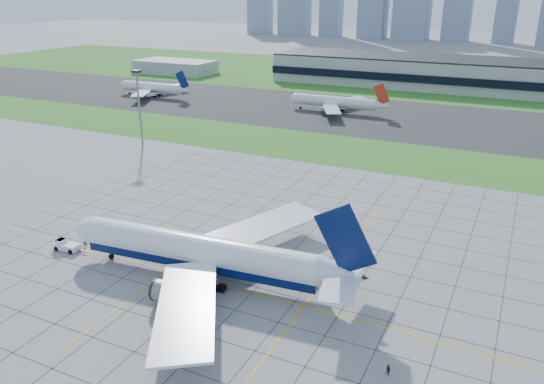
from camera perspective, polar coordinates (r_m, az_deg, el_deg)
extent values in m
plane|color=gray|center=(100.17, -5.74, -9.16)|extent=(1400.00, 1400.00, 0.00)
cube|color=#386D1F|center=(176.94, 9.63, 4.20)|extent=(700.00, 35.00, 0.04)
cube|color=#383838|center=(228.66, 13.68, 7.70)|extent=(700.00, 75.00, 0.04)
cube|color=#386D1F|center=(335.24, 18.03, 11.34)|extent=(700.00, 145.00, 0.04)
cube|color=#474744|center=(135.57, -21.06, -2.21)|extent=(0.18, 130.00, 0.02)
cube|color=#474744|center=(130.11, -18.61, -2.85)|extent=(0.18, 130.00, 0.02)
cube|color=#474744|center=(124.92, -15.96, -3.54)|extent=(0.18, 130.00, 0.02)
cube|color=#474744|center=(120.05, -13.08, -4.28)|extent=(0.18, 130.00, 0.02)
cube|color=#474744|center=(115.52, -9.96, -5.07)|extent=(0.18, 130.00, 0.02)
cube|color=#474744|center=(111.39, -6.58, -5.91)|extent=(0.18, 130.00, 0.02)
cube|color=#474744|center=(107.69, -2.95, -6.78)|extent=(0.18, 130.00, 0.02)
cube|color=#474744|center=(104.47, 0.93, -7.68)|extent=(0.18, 130.00, 0.02)
cube|color=#474744|center=(101.79, 5.06, -8.60)|extent=(0.18, 130.00, 0.02)
cube|color=#474744|center=(99.67, 9.41, -9.51)|extent=(0.18, 130.00, 0.02)
cube|color=#474744|center=(98.16, 13.94, -10.40)|extent=(0.18, 130.00, 0.02)
cube|color=#474744|center=(97.29, 18.61, -11.24)|extent=(0.18, 130.00, 0.02)
cube|color=#474744|center=(97.08, 23.36, -12.02)|extent=(0.18, 130.00, 0.02)
cube|color=#474744|center=(84.23, -14.61, -16.29)|extent=(110.00, 0.18, 0.02)
cube|color=#474744|center=(89.14, -11.25, -13.67)|extent=(110.00, 0.18, 0.02)
cube|color=#474744|center=(94.48, -8.31, -11.29)|extent=(110.00, 0.18, 0.02)
cube|color=#474744|center=(100.16, -5.74, -9.15)|extent=(110.00, 0.18, 0.02)
cube|color=#474744|center=(106.15, -3.48, -7.23)|extent=(110.00, 0.18, 0.02)
cube|color=#474744|center=(112.39, -1.48, -5.51)|extent=(110.00, 0.18, 0.02)
cube|color=#474744|center=(118.84, 0.30, -3.97)|extent=(110.00, 0.18, 0.02)
cube|color=#474744|center=(125.47, 1.88, -2.58)|extent=(110.00, 0.18, 0.02)
cube|color=#474744|center=(132.24, 3.30, -1.34)|extent=(110.00, 0.18, 0.02)
cube|color=#474744|center=(139.15, 4.58, -0.21)|extent=(110.00, 0.18, 0.02)
cube|color=#474744|center=(146.17, 5.74, 0.80)|extent=(110.00, 0.18, 0.02)
cube|color=#474744|center=(153.29, 6.79, 1.72)|extent=(110.00, 0.18, 0.02)
cube|color=#F4AF0C|center=(98.71, -6.35, -9.66)|extent=(120.00, 0.25, 0.03)
cube|color=#F4AF0C|center=(119.97, -4.85, -3.80)|extent=(0.25, 100.00, 0.03)
cube|color=#F4AF0C|center=(109.57, 7.95, -6.45)|extent=(0.25, 100.00, 0.03)
cube|color=#B7B7B2|center=(306.24, 24.94, 11.04)|extent=(260.00, 42.00, 15.00)
cube|color=black|center=(285.04, 24.74, 10.36)|extent=(260.00, 1.00, 4.00)
cube|color=black|center=(305.24, 25.17, 12.49)|extent=(260.00, 42.00, 0.80)
cube|color=#B7B7B2|center=(353.58, -10.34, 13.11)|extent=(50.00, 25.00, 8.00)
cylinder|color=gray|center=(184.69, -14.06, 8.57)|extent=(0.70, 0.70, 25.00)
cube|color=black|center=(182.53, -14.42, 12.46)|extent=(2.50, 2.50, 0.80)
cube|color=#8295AB|center=(667.04, -1.30, 19.53)|extent=(24.00, 21.60, 68.00)
cube|color=#8295AB|center=(606.29, 14.92, 19.03)|extent=(35.00, 31.50, 74.00)
cylinder|color=white|center=(98.07, -7.69, -6.27)|extent=(45.72, 9.88, 5.92)
cube|color=#061545|center=(98.94, -7.64, -7.24)|extent=(45.68, 9.49, 1.58)
ellipsoid|color=white|center=(109.94, -18.20, -4.08)|extent=(9.95, 6.73, 5.92)
cube|color=black|center=(111.05, -19.10, -3.66)|extent=(2.44, 3.33, 0.59)
cone|color=white|center=(89.58, 7.38, -8.84)|extent=(8.35, 6.29, 5.62)
cube|color=#061545|center=(86.42, 7.90, -5.08)|extent=(10.76, 1.44, 12.59)
cube|color=white|center=(109.01, -0.99, -3.75)|extent=(18.18, 28.97, 0.96)
cube|color=white|center=(84.15, -9.20, -12.11)|extent=(21.86, 28.25, 0.96)
cylinder|color=slate|center=(107.58, -5.01, -5.35)|extent=(6.72, 4.30, 3.75)
cylinder|color=slate|center=(91.77, -10.70, -10.63)|extent=(6.72, 4.30, 3.75)
cylinder|color=gray|center=(110.29, -16.94, -6.30)|extent=(0.38, 0.38, 2.56)
cylinder|color=black|center=(110.62, -16.90, -6.64)|extent=(1.12, 0.59, 1.09)
cylinder|color=black|center=(100.83, -4.21, -8.47)|extent=(1.38, 1.29, 1.28)
cylinder|color=black|center=(95.95, -5.82, -10.18)|extent=(1.38, 1.29, 1.28)
cube|color=white|center=(116.99, -21.16, -5.48)|extent=(5.59, 2.98, 1.26)
cube|color=white|center=(117.53, -21.75, -4.96)|extent=(1.78, 2.11, 0.99)
cube|color=black|center=(117.46, -21.76, -4.88)|extent=(1.59, 1.92, 0.63)
cube|color=gray|center=(114.70, -19.69, -5.97)|extent=(2.70, 0.40, 0.16)
cylinder|color=black|center=(119.02, -21.43, -5.23)|extent=(1.02, 0.53, 0.99)
cylinder|color=black|center=(117.52, -22.17, -5.68)|extent=(1.02, 0.53, 0.99)
cylinder|color=black|center=(116.76, -20.10, -5.56)|extent=(1.02, 0.53, 0.99)
cylinder|color=black|center=(115.23, -20.84, -6.02)|extent=(1.02, 0.53, 0.99)
imported|color=black|center=(117.21, -19.46, -5.11)|extent=(0.85, 0.82, 1.96)
imported|color=black|center=(78.95, 12.37, -18.22)|extent=(0.99, 0.96, 1.61)
cylinder|color=white|center=(275.93, -12.77, 10.91)|extent=(33.23, 4.80, 4.80)
cube|color=#081457|center=(264.14, -9.64, 11.80)|extent=(7.46, 0.40, 9.15)
cube|color=white|center=(283.25, -10.99, 11.13)|extent=(13.89, 20.66, 0.40)
cube|color=white|center=(266.23, -13.83, 10.30)|extent=(13.89, 20.66, 0.40)
cylinder|color=black|center=(276.63, -11.96, 10.16)|extent=(1.00, 1.00, 1.00)
cylinder|color=black|center=(273.23, -12.52, 9.98)|extent=(1.00, 1.00, 1.00)
cylinder|color=white|center=(235.47, 6.78, 9.62)|extent=(36.48, 4.80, 4.80)
cube|color=red|center=(228.81, 11.69, 10.29)|extent=(7.46, 0.40, 9.15)
cube|color=white|center=(245.08, 8.21, 9.81)|extent=(13.89, 20.66, 0.40)
cube|color=white|center=(224.63, 6.43, 8.88)|extent=(13.89, 20.66, 0.40)
cylinder|color=black|center=(237.36, 7.62, 8.69)|extent=(1.00, 1.00, 1.00)
cylinder|color=black|center=(233.28, 7.27, 8.49)|extent=(1.00, 1.00, 1.00)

